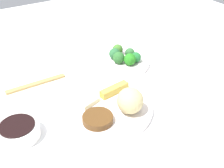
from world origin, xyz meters
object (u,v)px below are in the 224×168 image
(broccoli_plate, at_px, (120,62))
(main_plate, at_px, (107,108))
(chopsticks_pair, at_px, (36,84))
(soy_sauce_bowl, at_px, (18,131))

(broccoli_plate, bearing_deg, main_plate, 48.25)
(chopsticks_pair, bearing_deg, main_plate, 118.81)
(broccoli_plate, distance_m, soy_sauce_bowl, 0.49)
(main_plate, distance_m, broccoli_plate, 0.29)
(main_plate, xyz_separation_m, soy_sauce_bowl, (0.26, -0.03, 0.01))
(broccoli_plate, height_order, chopsticks_pair, broccoli_plate)
(chopsticks_pair, bearing_deg, broccoli_plate, 174.02)
(chopsticks_pair, bearing_deg, soy_sauce_bowl, 60.44)
(main_plate, xyz_separation_m, chopsticks_pair, (0.14, -0.25, -0.00))
(soy_sauce_bowl, bearing_deg, broccoli_plate, -157.80)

